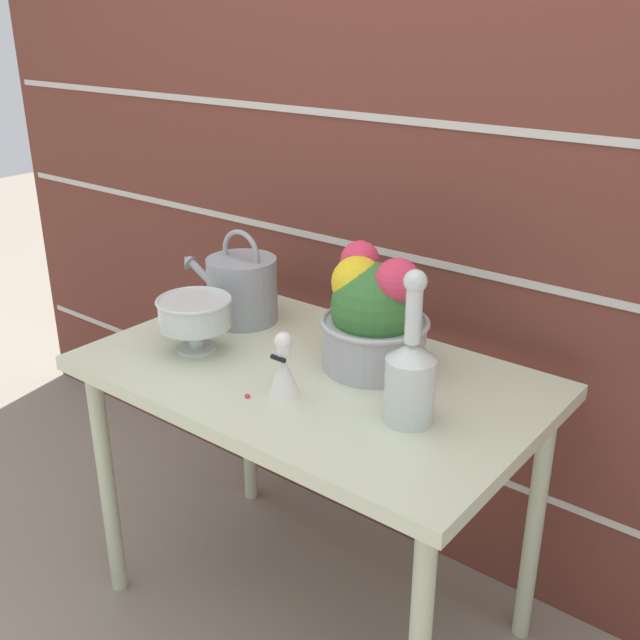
{
  "coord_description": "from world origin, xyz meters",
  "views": [
    {
      "loc": [
        1.02,
        -1.25,
        1.54
      ],
      "look_at": [
        0.0,
        0.03,
        0.86
      ],
      "focal_mm": 42.0,
      "sensor_mm": 36.0,
      "label": 1
    }
  ],
  "objects_px": {
    "crystal_pedestal_bowl": "(195,314)",
    "flower_planter": "(374,315)",
    "glass_decanter": "(411,374)",
    "watering_can": "(241,288)",
    "figurine_vase": "(284,369)"
  },
  "relations": [
    {
      "from": "flower_planter",
      "to": "figurine_vase",
      "type": "relative_size",
      "value": 1.95
    },
    {
      "from": "watering_can",
      "to": "flower_planter",
      "type": "xyz_separation_m",
      "value": [
        0.45,
        -0.02,
        0.04
      ]
    },
    {
      "from": "watering_can",
      "to": "crystal_pedestal_bowl",
      "type": "bearing_deg",
      "value": -76.76
    },
    {
      "from": "crystal_pedestal_bowl",
      "to": "flower_planter",
      "type": "relative_size",
      "value": 0.64
    },
    {
      "from": "figurine_vase",
      "to": "watering_can",
      "type": "bearing_deg",
      "value": 145.53
    },
    {
      "from": "flower_planter",
      "to": "glass_decanter",
      "type": "height_order",
      "value": "glass_decanter"
    },
    {
      "from": "crystal_pedestal_bowl",
      "to": "glass_decanter",
      "type": "xyz_separation_m",
      "value": [
        0.61,
        0.04,
        0.01
      ]
    },
    {
      "from": "flower_planter",
      "to": "crystal_pedestal_bowl",
      "type": "bearing_deg",
      "value": -152.96
    },
    {
      "from": "watering_can",
      "to": "figurine_vase",
      "type": "height_order",
      "value": "watering_can"
    },
    {
      "from": "watering_can",
      "to": "glass_decanter",
      "type": "distance_m",
      "value": 0.68
    },
    {
      "from": "watering_can",
      "to": "flower_planter",
      "type": "distance_m",
      "value": 0.45
    },
    {
      "from": "crystal_pedestal_bowl",
      "to": "glass_decanter",
      "type": "distance_m",
      "value": 0.61
    },
    {
      "from": "crystal_pedestal_bowl",
      "to": "flower_planter",
      "type": "bearing_deg",
      "value": 27.04
    },
    {
      "from": "glass_decanter",
      "to": "crystal_pedestal_bowl",
      "type": "bearing_deg",
      "value": -176.51
    },
    {
      "from": "crystal_pedestal_bowl",
      "to": "flower_planter",
      "type": "distance_m",
      "value": 0.45
    }
  ]
}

